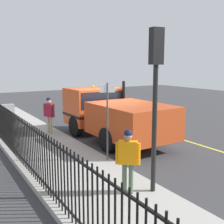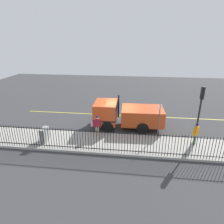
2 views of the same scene
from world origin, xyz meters
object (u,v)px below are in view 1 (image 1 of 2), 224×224
object	(u,v)px
worker_standing	(49,111)
utility_cabinet	(6,113)
pedestrian_distant	(128,155)
traffic_cone	(149,129)
street_sign	(107,113)
work_truck	(110,112)
traffic_light_near	(156,78)

from	to	relation	value
worker_standing	utility_cabinet	world-z (taller)	worker_standing
worker_standing	utility_cabinet	distance (m)	3.87
worker_standing	pedestrian_distant	xyz separation A→B (m)	(0.42, 6.99, -0.03)
traffic_cone	street_sign	xyz separation A→B (m)	(3.64, 2.31, 1.46)
pedestrian_distant	street_sign	world-z (taller)	street_sign
pedestrian_distant	utility_cabinet	bearing A→B (deg)	-46.85
work_truck	pedestrian_distant	bearing A→B (deg)	-118.28
pedestrian_distant	traffic_cone	distance (m)	6.60
worker_standing	traffic_light_near	distance (m)	7.43
worker_standing	pedestrian_distant	world-z (taller)	worker_standing
worker_standing	street_sign	world-z (taller)	street_sign
traffic_cone	worker_standing	bearing A→B (deg)	-28.71
work_truck	pedestrian_distant	xyz separation A→B (m)	(2.60, 5.19, -0.08)
work_truck	traffic_cone	size ratio (longest dim) A/B	10.26
utility_cabinet	traffic_cone	bearing A→B (deg)	131.96
worker_standing	pedestrian_distant	bearing A→B (deg)	-31.26
traffic_light_near	worker_standing	bearing A→B (deg)	97.07
worker_standing	utility_cabinet	bearing A→B (deg)	170.44
work_truck	worker_standing	xyz separation A→B (m)	(2.18, -1.80, -0.05)
pedestrian_distant	traffic_light_near	xyz separation A→B (m)	(-0.63, 0.21, 1.85)
traffic_light_near	street_sign	world-z (taller)	traffic_light_near
pedestrian_distant	street_sign	bearing A→B (deg)	-70.41
work_truck	utility_cabinet	xyz separation A→B (m)	(3.39, -5.44, -0.58)
traffic_light_near	traffic_cone	size ratio (longest dim) A/B	6.93
street_sign	work_truck	bearing A→B (deg)	-122.40
pedestrian_distant	traffic_cone	world-z (taller)	pedestrian_distant
street_sign	traffic_light_near	bearing A→B (deg)	85.11
pedestrian_distant	traffic_light_near	distance (m)	1.97
traffic_light_near	utility_cabinet	distance (m)	11.19
utility_cabinet	street_sign	world-z (taller)	street_sign
work_truck	worker_standing	bearing A→B (deg)	138.86
utility_cabinet	work_truck	bearing A→B (deg)	121.90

